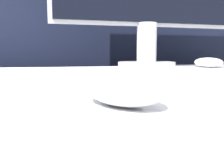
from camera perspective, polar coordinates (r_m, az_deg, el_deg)
partition_panel at (r=1.11m, az=-16.03°, el=-7.18°), size 5.00×0.03×1.08m
computer_mouse_near at (r=0.28m, az=2.10°, el=-1.14°), size 0.09×0.12×0.03m
keyboard at (r=0.50m, az=-6.15°, el=1.93°), size 0.44×0.20×0.02m
computer_mouse_far at (r=0.97m, az=20.26°, el=4.44°), size 0.10×0.12×0.03m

